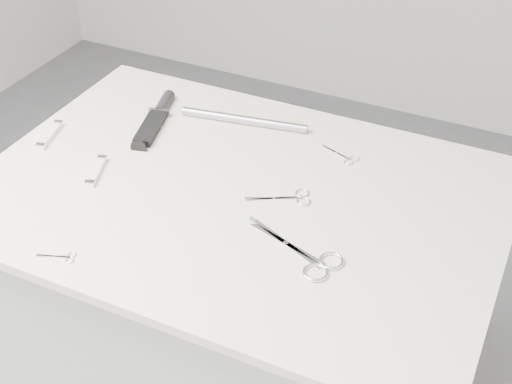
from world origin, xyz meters
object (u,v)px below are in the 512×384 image
at_px(sheathed_knife, 157,117).
at_px(metal_rail, 244,120).
at_px(pocket_knife_a, 50,134).
at_px(pocket_knife_b, 96,171).
at_px(tiny_scissors, 62,257).
at_px(large_shears, 310,258).
at_px(embroidery_scissors_a, 290,198).
at_px(embroidery_scissors_b, 344,157).
at_px(plinth, 241,354).

distance_m(sheathed_knife, metal_rail, 0.19).
bearing_deg(pocket_knife_a, pocket_knife_b, -126.66).
xyz_separation_m(tiny_scissors, pocket_knife_a, (-0.26, 0.30, 0.01)).
bearing_deg(pocket_knife_b, large_shears, -115.32).
relative_size(embroidery_scissors_a, pocket_knife_a, 1.11).
distance_m(embroidery_scissors_b, pocket_knife_b, 0.50).
bearing_deg(large_shears, pocket_knife_a, -170.86).
relative_size(embroidery_scissors_b, sheathed_knife, 0.41).
bearing_deg(tiny_scissors, plinth, 37.15).
bearing_deg(tiny_scissors, embroidery_scissors_b, 35.71).
bearing_deg(embroidery_scissors_a, pocket_knife_b, 164.59).
bearing_deg(embroidery_scissors_b, embroidery_scissors_a, -83.67).
bearing_deg(pocket_knife_a, metal_rail, -71.80).
bearing_deg(sheathed_knife, embroidery_scissors_b, -99.61).
bearing_deg(embroidery_scissors_a, pocket_knife_a, 153.60).
xyz_separation_m(embroidery_scissors_b, tiny_scissors, (-0.33, -0.49, -0.00)).
bearing_deg(pocket_knife_a, large_shears, -115.27).
bearing_deg(embroidery_scissors_a, large_shears, -84.31).
xyz_separation_m(embroidery_scissors_b, sheathed_knife, (-0.42, -0.04, 0.01)).
relative_size(large_shears, embroidery_scissors_b, 2.20).
height_order(plinth, embroidery_scissors_b, embroidery_scissors_b).
height_order(plinth, pocket_knife_a, pocket_knife_a).
distance_m(plinth, metal_rail, 0.54).
relative_size(plinth, pocket_knife_a, 8.44).
height_order(embroidery_scissors_a, tiny_scissors, same).
bearing_deg(embroidery_scissors_a, sheathed_knife, 131.53).
relative_size(pocket_knife_b, metal_rail, 0.35).
bearing_deg(metal_rail, large_shears, -49.67).
xyz_separation_m(pocket_knife_a, pocket_knife_b, (0.17, -0.07, -0.00)).
relative_size(embroidery_scissors_a, pocket_knife_b, 1.20).
bearing_deg(metal_rail, sheathed_knife, -159.57).
bearing_deg(tiny_scissors, metal_rail, 59.90).
height_order(tiny_scissors, sheathed_knife, sheathed_knife).
relative_size(sheathed_knife, pocket_knife_b, 2.14).
bearing_deg(pocket_knife_b, tiny_scissors, -177.03).
bearing_deg(metal_rail, embroidery_scissors_a, -45.99).
distance_m(embroidery_scissors_b, metal_rail, 0.24).
relative_size(embroidery_scissors_a, tiny_scissors, 1.76).
height_order(plinth, embroidery_scissors_a, embroidery_scissors_a).
xyz_separation_m(sheathed_knife, pocket_knife_b, (-0.00, -0.23, -0.00)).
height_order(large_shears, pocket_knife_a, pocket_knife_a).
relative_size(embroidery_scissors_a, embroidery_scissors_b, 1.35).
distance_m(large_shears, metal_rail, 0.46).
relative_size(embroidery_scissors_b, tiny_scissors, 1.31).
height_order(large_shears, tiny_scissors, large_shears).
relative_size(large_shears, pocket_knife_a, 1.82).
height_order(large_shears, embroidery_scissors_a, large_shears).
bearing_deg(sheathed_knife, metal_rail, -84.16).
xyz_separation_m(pocket_knife_b, metal_rail, (0.18, 0.29, 0.00)).
bearing_deg(metal_rail, tiny_scissors, -99.61).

